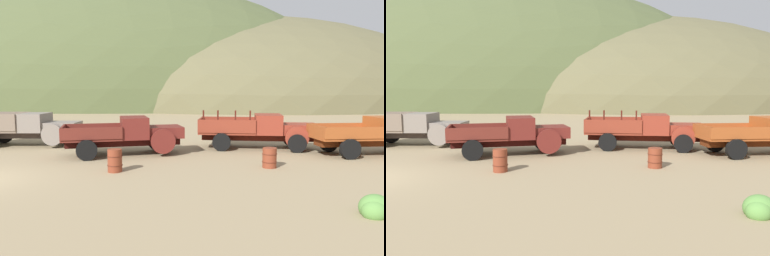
{
  "view_description": "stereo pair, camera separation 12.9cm",
  "coord_description": "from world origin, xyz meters",
  "views": [
    {
      "loc": [
        9.05,
        -12.31,
        3.3
      ],
      "look_at": [
        7.5,
        6.56,
        1.28
      ],
      "focal_mm": 34.73,
      "sensor_mm": 36.0,
      "label": 1
    },
    {
      "loc": [
        9.17,
        -12.3,
        3.3
      ],
      "look_at": [
        7.5,
        6.56,
        1.28
      ],
      "focal_mm": 34.73,
      "sensor_mm": 36.0,
      "label": 2
    }
  ],
  "objects": [
    {
      "name": "hill_center",
      "position": [
        -17.31,
        62.47,
        0.0
      ],
      "size": [
        103.2,
        56.04,
        49.13
      ],
      "primitive_type": "ellipsoid",
      "color": "#4C5633",
      "rests_on": "ground"
    },
    {
      "name": "hill_far_right",
      "position": [
        13.15,
        75.92,
        0.0
      ],
      "size": [
        88.0,
        83.55,
        36.95
      ],
      "primitive_type": "ellipsoid",
      "color": "brown",
      "rests_on": "ground"
    },
    {
      "name": "truck_primer_gray",
      "position": [
        -1.9,
        8.17,
        1.03
      ],
      "size": [
        6.22,
        2.76,
        1.91
      ],
      "rotation": [
        0.0,
        0.0,
        0.08
      ],
      "color": "#3D322D",
      "rests_on": "ground"
    },
    {
      "name": "truck_oxblood",
      "position": [
        4.54,
        5.84,
        1.01
      ],
      "size": [
        6.18,
        3.93,
        1.89
      ],
      "rotation": [
        0.0,
        0.0,
        0.33
      ],
      "color": "black",
      "rests_on": "ground"
    },
    {
      "name": "truck_rust_red",
      "position": [
        11.44,
        8.21,
        1.01
      ],
      "size": [
        6.47,
        2.76,
        2.16
      ],
      "rotation": [
        0.0,
        0.0,
        -0.04
      ],
      "color": "#42140D",
      "rests_on": "ground"
    },
    {
      "name": "truck_oxide_orange",
      "position": [
        17.14,
        6.84,
        0.99
      ],
      "size": [
        6.5,
        3.27,
        1.89
      ],
      "rotation": [
        0.0,
        0.0,
        0.19
      ],
      "color": "#51220D",
      "rests_on": "ground"
    },
    {
      "name": "oil_drum_spare",
      "position": [
        11.03,
        3.19,
        0.42
      ],
      "size": [
        0.63,
        0.63,
        0.84
      ],
      "color": "brown",
      "rests_on": "ground"
    },
    {
      "name": "oil_drum_foreground",
      "position": [
        4.81,
        1.89,
        0.46
      ],
      "size": [
        0.61,
        0.61,
        0.91
      ],
      "color": "brown",
      "rests_on": "ground"
    },
    {
      "name": "bush_front_right",
      "position": [
        13.03,
        -2.58,
        0.17
      ],
      "size": [
        0.84,
        0.86,
        0.71
      ],
      "color": "#5B8E42",
      "rests_on": "ground"
    },
    {
      "name": "bush_front_left",
      "position": [
        15.54,
        10.26,
        0.19
      ],
      "size": [
        1.01,
        0.65,
        0.78
      ],
      "color": "olive",
      "rests_on": "ground"
    },
    {
      "name": "bush_near_barrel",
      "position": [
        4.03,
        10.14,
        0.16
      ],
      "size": [
        0.72,
        0.62,
        0.58
      ],
      "color": "#3D702D",
      "rests_on": "ground"
    }
  ]
}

